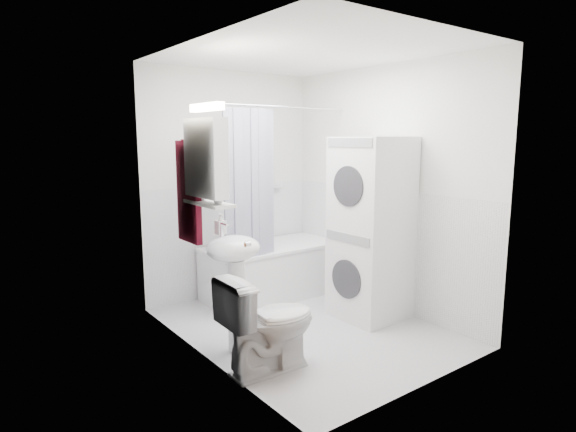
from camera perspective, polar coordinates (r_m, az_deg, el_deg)
floor at (r=4.49m, az=2.08°, el=-13.05°), size 2.60×2.60×0.00m
room_walls at (r=4.16m, az=2.20°, el=6.27°), size 2.60×2.60×2.60m
wainscot at (r=4.52m, az=-0.22°, el=-4.87°), size 1.98×2.58×2.58m
door at (r=3.23m, az=-4.81°, el=-3.36°), size 0.05×2.00×2.00m
bathtub at (r=5.24m, az=-1.89°, el=-6.15°), size 1.47×0.70×0.56m
tub_spout at (r=5.50m, az=-2.19°, el=0.69°), size 0.04×0.12×0.04m
curtain_rod at (r=4.83m, az=0.03°, el=12.79°), size 1.65×0.02×0.02m
shower_curtain at (r=4.58m, az=-4.50°, el=3.56°), size 0.55×0.02×1.45m
sink at (r=3.83m, az=-6.40°, el=-5.95°), size 0.44×0.37×1.04m
medicine_cabinet at (r=3.74m, az=-9.69°, el=7.02°), size 0.13×0.50×0.71m
shelf at (r=3.78m, az=-9.34°, el=1.48°), size 0.18×0.54×0.02m
shower_caddy at (r=5.49m, az=-1.72°, el=3.48°), size 0.22×0.06×0.02m
towel at (r=3.97m, az=-11.68°, el=3.09°), size 0.07×0.35×0.84m
washer_dryer at (r=4.59m, az=9.77°, el=-1.49°), size 0.63×0.61×1.71m
toilet at (r=3.61m, az=-2.30°, el=-12.58°), size 0.75×0.44×0.72m
soap_pump at (r=4.03m, az=-7.97°, el=-1.60°), size 0.08×0.17×0.08m
shelf_bottle at (r=3.64m, az=-8.26°, el=1.98°), size 0.07×0.18×0.07m
shelf_cup at (r=3.87m, az=-10.19°, el=2.59°), size 0.10×0.09×0.10m
shampoo_a at (r=5.38m, az=-3.28°, el=4.16°), size 0.13×0.17×0.13m
shampoo_b at (r=5.45m, az=-2.23°, el=3.97°), size 0.08×0.21×0.08m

